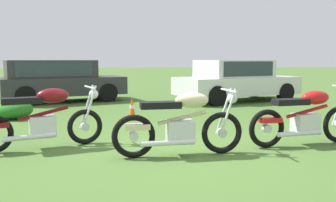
{
  "coord_description": "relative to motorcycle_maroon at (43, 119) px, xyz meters",
  "views": [
    {
      "loc": [
        -0.65,
        -5.7,
        1.45
      ],
      "look_at": [
        0.04,
        1.69,
        0.61
      ],
      "focal_mm": 39.03,
      "sensor_mm": 36.0,
      "label": 1
    }
  ],
  "objects": [
    {
      "name": "motorcycle_cream",
      "position": [
        2.18,
        -0.65,
        -0.01
      ],
      "size": [
        2.02,
        0.66,
        1.02
      ],
      "rotation": [
        0.0,
        0.0,
        0.1
      ],
      "color": "black",
      "rests_on": "ground"
    },
    {
      "name": "motorcycle_red",
      "position": [
        4.39,
        -0.15,
        -0.01
      ],
      "size": [
        2.05,
        0.77,
        1.02
      ],
      "rotation": [
        0.0,
        0.0,
        0.18
      ],
      "color": "black",
      "rests_on": "ground"
    },
    {
      "name": "car_charcoal",
      "position": [
        -1.12,
        6.77,
        0.34
      ],
      "size": [
        4.41,
        3.14,
        1.43
      ],
      "rotation": [
        0.0,
        0.0,
        0.39
      ],
      "color": "#2D2D33",
      "rests_on": "ground"
    },
    {
      "name": "ground_plane",
      "position": [
        2.14,
        -0.33,
        -0.49
      ],
      "size": [
        120.0,
        120.0,
        0.0
      ],
      "primitive_type": "plane",
      "color": "#476B2D"
    },
    {
      "name": "motorcycle_maroon",
      "position": [
        0.0,
        0.0,
        0.0
      ],
      "size": [
        1.93,
        1.02,
        1.02
      ],
      "rotation": [
        0.0,
        0.0,
        0.38
      ],
      "color": "black",
      "rests_on": "ground"
    },
    {
      "name": "traffic_cone",
      "position": [
        1.44,
        2.75,
        -0.23
      ],
      "size": [
        0.25,
        0.25,
        0.56
      ],
      "color": "#EA590F",
      "rests_on": "ground"
    },
    {
      "name": "car_white",
      "position": [
        5.02,
        6.41,
        0.31
      ],
      "size": [
        4.63,
        3.22,
        1.43
      ],
      "rotation": [
        0.0,
        0.0,
        0.36
      ],
      "color": "silver",
      "rests_on": "ground"
    },
    {
      "name": "shrub_low",
      "position": [
        -1.44,
        3.18,
        -0.27
      ],
      "size": [
        0.86,
        0.89,
        0.45
      ],
      "color": "#236B1E",
      "rests_on": "ground"
    }
  ]
}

